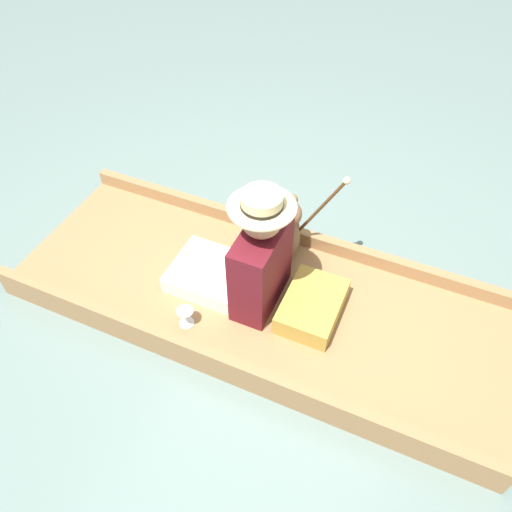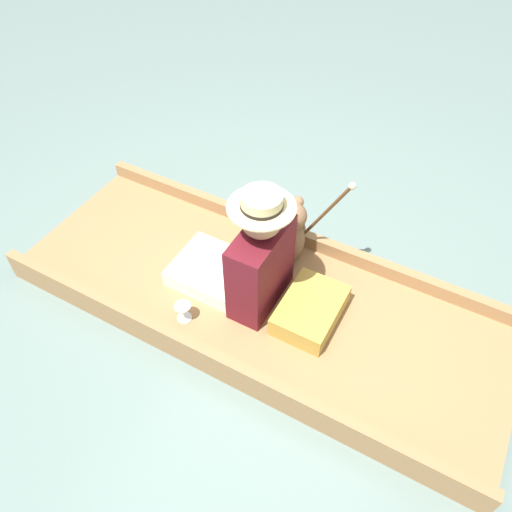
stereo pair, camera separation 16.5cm
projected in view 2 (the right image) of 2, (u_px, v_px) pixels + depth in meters
ground_plane at (258, 305)px, 3.08m from camera, size 16.00×16.00×0.00m
punt_boat at (258, 299)px, 3.03m from camera, size 1.11×2.98×0.20m
seat_cushion at (310, 310)px, 2.84m from camera, size 0.45×0.31×0.13m
seated_person at (249, 259)px, 2.80m from camera, size 0.45×0.74×0.80m
teddy_bear at (291, 233)px, 3.05m from camera, size 0.33×0.19×0.47m
wine_glass at (183, 309)px, 2.82m from camera, size 0.10×0.10×0.12m
walking_cane at (326, 212)px, 2.92m from camera, size 0.04×0.36×0.67m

